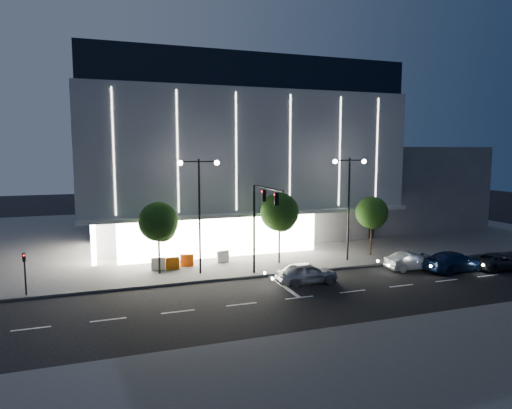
{
  "coord_description": "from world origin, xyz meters",
  "views": [
    {
      "loc": [
        -10.27,
        -28.0,
        9.66
      ],
      "look_at": [
        2.54,
        8.76,
        5.0
      ],
      "focal_mm": 32.0,
      "sensor_mm": 36.0,
      "label": 1
    }
  ],
  "objects_px": {
    "car_third": "(454,261)",
    "barrier_c": "(173,263)",
    "tree_mid": "(280,214)",
    "car_lead": "(307,273)",
    "traffic_mast": "(260,213)",
    "ped_signal_far": "(25,269)",
    "tree_right": "(372,214)",
    "car_second": "(412,261)",
    "barrier_d": "(223,256)",
    "car_fourth": "(501,261)",
    "barrier_b": "(158,264)",
    "street_lamp_west": "(199,199)",
    "tree_left": "(159,224)",
    "street_lamp_east": "(349,194)",
    "barrier_a": "(187,260)"
  },
  "relations": [
    {
      "from": "car_third",
      "to": "barrier_c",
      "type": "xyz_separation_m",
      "value": [
        -21.38,
        7.34,
        -0.13
      ]
    },
    {
      "from": "tree_mid",
      "to": "car_lead",
      "type": "height_order",
      "value": "tree_mid"
    },
    {
      "from": "traffic_mast",
      "to": "tree_mid",
      "type": "height_order",
      "value": "traffic_mast"
    },
    {
      "from": "traffic_mast",
      "to": "tree_mid",
      "type": "relative_size",
      "value": 1.15
    },
    {
      "from": "ped_signal_far",
      "to": "tree_right",
      "type": "distance_m",
      "value": 28.21
    },
    {
      "from": "car_second",
      "to": "barrier_d",
      "type": "xyz_separation_m",
      "value": [
        -13.99,
        6.89,
        -0.07
      ]
    },
    {
      "from": "ped_signal_far",
      "to": "car_fourth",
      "type": "xyz_separation_m",
      "value": [
        35.5,
        -4.83,
        -1.22
      ]
    },
    {
      "from": "car_fourth",
      "to": "barrier_d",
      "type": "xyz_separation_m",
      "value": [
        -20.94,
        9.15,
        -0.02
      ]
    },
    {
      "from": "car_fourth",
      "to": "barrier_b",
      "type": "distance_m",
      "value": 27.77
    },
    {
      "from": "street_lamp_west",
      "to": "ped_signal_far",
      "type": "xyz_separation_m",
      "value": [
        -12.0,
        -1.5,
        -4.07
      ]
    },
    {
      "from": "car_second",
      "to": "tree_left",
      "type": "bearing_deg",
      "value": 76.97
    },
    {
      "from": "barrier_d",
      "to": "car_fourth",
      "type": "bearing_deg",
      "value": -38.34
    },
    {
      "from": "street_lamp_east",
      "to": "car_third",
      "type": "height_order",
      "value": "street_lamp_east"
    },
    {
      "from": "street_lamp_west",
      "to": "car_lead",
      "type": "relative_size",
      "value": 1.98
    },
    {
      "from": "tree_left",
      "to": "barrier_d",
      "type": "relative_size",
      "value": 5.2
    },
    {
      "from": "street_lamp_east",
      "to": "car_third",
      "type": "relative_size",
      "value": 1.67
    },
    {
      "from": "tree_left",
      "to": "car_second",
      "type": "bearing_deg",
      "value": -14.62
    },
    {
      "from": "traffic_mast",
      "to": "tree_left",
      "type": "relative_size",
      "value": 1.24
    },
    {
      "from": "car_lead",
      "to": "barrier_a",
      "type": "distance_m",
      "value": 10.32
    },
    {
      "from": "barrier_a",
      "to": "car_second",
      "type": "bearing_deg",
      "value": -8.64
    },
    {
      "from": "traffic_mast",
      "to": "car_third",
      "type": "height_order",
      "value": "traffic_mast"
    },
    {
      "from": "traffic_mast",
      "to": "barrier_c",
      "type": "height_order",
      "value": "traffic_mast"
    },
    {
      "from": "tree_left",
      "to": "tree_mid",
      "type": "height_order",
      "value": "tree_mid"
    },
    {
      "from": "tree_right",
      "to": "car_fourth",
      "type": "xyz_separation_m",
      "value": [
        7.47,
        -7.35,
        -3.22
      ]
    },
    {
      "from": "street_lamp_east",
      "to": "ped_signal_far",
      "type": "bearing_deg",
      "value": -176.56
    },
    {
      "from": "tree_left",
      "to": "barrier_b",
      "type": "distance_m",
      "value": 3.54
    },
    {
      "from": "street_lamp_west",
      "to": "car_lead",
      "type": "height_order",
      "value": "street_lamp_west"
    },
    {
      "from": "car_third",
      "to": "barrier_c",
      "type": "relative_size",
      "value": 4.91
    },
    {
      "from": "tree_left",
      "to": "barrier_a",
      "type": "xyz_separation_m",
      "value": [
        2.39,
        1.45,
        -3.38
      ]
    },
    {
      "from": "car_fourth",
      "to": "barrier_b",
      "type": "bearing_deg",
      "value": 77.95
    },
    {
      "from": "car_lead",
      "to": "barrier_b",
      "type": "xyz_separation_m",
      "value": [
        -9.82,
        6.75,
        -0.13
      ]
    },
    {
      "from": "car_third",
      "to": "barrier_b",
      "type": "height_order",
      "value": "car_third"
    },
    {
      "from": "car_third",
      "to": "tree_mid",
      "type": "bearing_deg",
      "value": 59.07
    },
    {
      "from": "car_fourth",
      "to": "car_lead",
      "type": "bearing_deg",
      "value": 89.91
    },
    {
      "from": "street_lamp_west",
      "to": "barrier_c",
      "type": "bearing_deg",
      "value": 135.72
    },
    {
      "from": "barrier_d",
      "to": "street_lamp_east",
      "type": "bearing_deg",
      "value": -29.85
    },
    {
      "from": "street_lamp_west",
      "to": "barrier_a",
      "type": "distance_m",
      "value": 5.88
    },
    {
      "from": "barrier_b",
      "to": "tree_left",
      "type": "bearing_deg",
      "value": -85.79
    },
    {
      "from": "tree_mid",
      "to": "tree_left",
      "type": "bearing_deg",
      "value": -180.0
    },
    {
      "from": "tree_mid",
      "to": "ped_signal_far",
      "type": "bearing_deg",
      "value": -172.45
    },
    {
      "from": "car_third",
      "to": "barrier_a",
      "type": "bearing_deg",
      "value": 65.04
    },
    {
      "from": "street_lamp_west",
      "to": "barrier_a",
      "type": "xyz_separation_m",
      "value": [
        -0.59,
        2.47,
        -5.31
      ]
    },
    {
      "from": "car_fourth",
      "to": "barrier_c",
      "type": "height_order",
      "value": "car_fourth"
    },
    {
      "from": "tree_right",
      "to": "car_second",
      "type": "bearing_deg",
      "value": -84.06
    },
    {
      "from": "car_fourth",
      "to": "barrier_d",
      "type": "bearing_deg",
      "value": 71.94
    },
    {
      "from": "tree_left",
      "to": "barrier_b",
      "type": "relative_size",
      "value": 5.2
    },
    {
      "from": "car_second",
      "to": "barrier_a",
      "type": "bearing_deg",
      "value": 70.71
    },
    {
      "from": "barrier_c",
      "to": "tree_mid",
      "type": "bearing_deg",
      "value": -8.84
    },
    {
      "from": "traffic_mast",
      "to": "barrier_c",
      "type": "relative_size",
      "value": 6.43
    },
    {
      "from": "tree_mid",
      "to": "car_third",
      "type": "distance_m",
      "value": 14.54
    }
  ]
}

